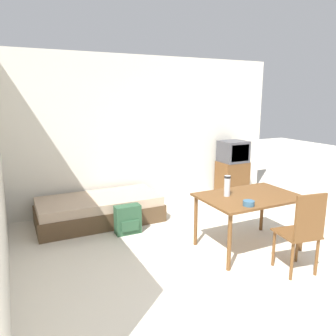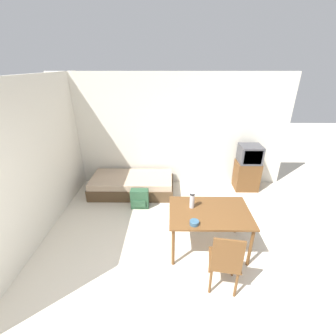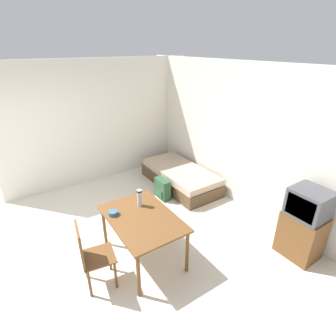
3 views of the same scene
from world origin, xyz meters
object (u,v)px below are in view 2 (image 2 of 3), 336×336
daybed (132,185)px  wooden_chair (225,261)px  backpack (140,199)px  thermos_flask (192,199)px  mate_bowl (194,223)px  dining_table (209,216)px  tv (248,168)px

daybed → wooden_chair: bearing=-57.8°
backpack → thermos_flask: bearing=-45.7°
daybed → mate_bowl: 2.51m
daybed → dining_table: size_ratio=1.53×
tv → dining_table: 2.36m
dining_table → mate_bowl: size_ratio=9.44×
daybed → tv: tv is taller
dining_table → backpack: (-1.28, 1.14, -0.44)m
daybed → thermos_flask: size_ratio=7.21×
tv → backpack: 2.69m
wooden_chair → mate_bowl: bearing=126.9°
wooden_chair → mate_bowl: size_ratio=7.23×
tv → wooden_chair: bearing=-112.3°
wooden_chair → dining_table: bearing=96.4°
thermos_flask → daybed: bearing=127.1°
daybed → thermos_flask: bearing=-52.9°
dining_table → wooden_chair: wooden_chair is taller
dining_table → thermos_flask: (-0.28, 0.11, 0.23)m
mate_bowl → tv: bearing=56.8°
tv → backpack: bearing=-161.2°
daybed → wooden_chair: 3.08m
dining_table → backpack: size_ratio=2.97×
tv → backpack: size_ratio=2.62×
wooden_chair → tv: bearing=67.7°
wooden_chair → backpack: 2.41m
wooden_chair → mate_bowl: 0.65m
dining_table → thermos_flask: size_ratio=4.73×
wooden_chair → backpack: size_ratio=2.27×
daybed → thermos_flask: thermos_flask is taller
tv → backpack: tv is taller
daybed → wooden_chair: size_ratio=1.99×
wooden_chair → thermos_flask: thermos_flask is taller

